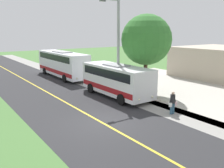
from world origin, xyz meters
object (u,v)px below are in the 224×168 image
(transit_bus_rear, at_px, (62,63))
(tree_curbside, at_px, (146,40))
(pedestrian_with_bags, at_px, (173,102))
(shuttle_bus_front, at_px, (116,79))
(street_light_pole, at_px, (117,44))

(transit_bus_rear, distance_m, tree_curbside, 12.76)
(transit_bus_rear, xyz_separation_m, pedestrian_with_bags, (-0.46, 17.47, -0.90))
(shuttle_bus_front, xyz_separation_m, street_light_pole, (-0.34, -0.36, 3.04))
(pedestrian_with_bags, relative_size, street_light_pole, 0.19)
(shuttle_bus_front, bearing_deg, street_light_pole, -133.73)
(pedestrian_with_bags, bearing_deg, shuttle_bus_front, -86.13)
(transit_bus_rear, xyz_separation_m, tree_curbside, (-2.91, 12.01, 3.17))
(street_light_pole, bearing_deg, tree_curbside, 158.40)
(shuttle_bus_front, distance_m, street_light_pole, 3.08)
(pedestrian_with_bags, distance_m, street_light_pole, 7.47)
(shuttle_bus_front, relative_size, transit_bus_rear, 0.75)
(shuttle_bus_front, relative_size, street_light_pole, 0.92)
(shuttle_bus_front, distance_m, transit_bus_rear, 11.37)
(transit_bus_rear, bearing_deg, pedestrian_with_bags, 91.52)
(transit_bus_rear, distance_m, pedestrian_with_bags, 17.50)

